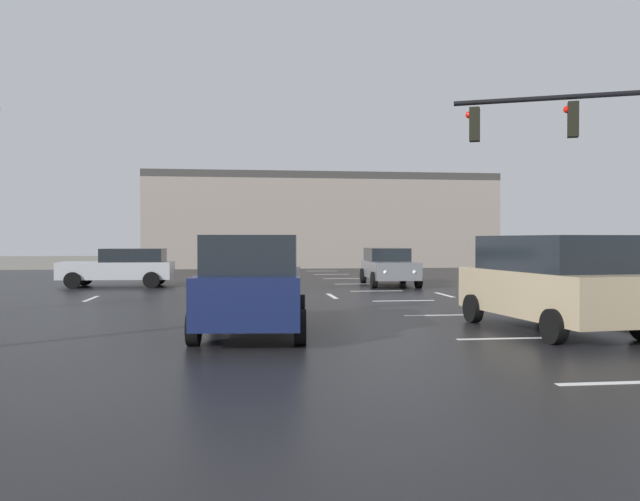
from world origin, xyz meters
TOP-DOWN VIEW (x-y plane):
  - ground_plane at (0.00, 0.00)m, footprint 120.00×120.00m
  - road_asphalt at (0.00, 0.00)m, footprint 44.00×44.00m
  - snow_strip_curbside at (5.00, -4.00)m, footprint 4.00×1.60m
  - lane_markings at (1.20, -1.38)m, footprint 36.15×36.15m
  - traffic_signal_mast at (4.77, -5.78)m, footprint 5.48×2.64m
  - strip_building_background at (0.76, 25.51)m, footprint 24.52×8.00m
  - suv_navy at (-4.90, -8.57)m, footprint 2.54×4.97m
  - suv_tan at (1.39, -9.04)m, footprint 2.58×4.98m
  - sedan_grey at (1.17, 5.05)m, footprint 2.20×4.61m
  - sedan_silver at (-9.98, 5.52)m, footprint 4.58×2.12m

SIDE VIEW (x-z plane):
  - ground_plane at x=0.00m, z-range 0.00..0.00m
  - road_asphalt at x=0.00m, z-range 0.00..0.02m
  - lane_markings at x=1.20m, z-range 0.02..0.03m
  - snow_strip_curbside at x=5.00m, z-range 0.14..0.20m
  - sedan_grey at x=1.17m, z-range 0.06..1.64m
  - sedan_silver at x=-9.98m, z-range 0.06..1.64m
  - suv_navy at x=-4.90m, z-range 0.08..2.11m
  - suv_tan at x=1.39m, z-range 0.08..2.11m
  - strip_building_background at x=0.76m, z-range 0.00..6.60m
  - traffic_signal_mast at x=4.77m, z-range 1.19..7.31m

